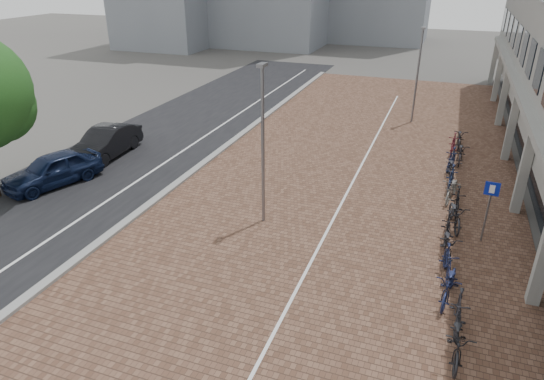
% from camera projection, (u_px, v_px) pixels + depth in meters
% --- Properties ---
extents(ground, '(140.00, 140.00, 0.00)m').
position_uv_depth(ground, '(198.00, 319.00, 13.31)').
color(ground, '#474442').
rests_on(ground, ground).
extents(plaza_brick, '(14.50, 42.00, 0.04)m').
position_uv_depth(plaza_brick, '(355.00, 170.00, 22.86)').
color(plaza_brick, brown).
rests_on(plaza_brick, ground).
extents(street_asphalt, '(8.00, 50.00, 0.03)m').
position_uv_depth(street_asphalt, '(156.00, 143.00, 26.29)').
color(street_asphalt, black).
rests_on(street_asphalt, ground).
extents(curb, '(0.35, 42.00, 0.14)m').
position_uv_depth(curb, '(220.00, 151.00, 25.05)').
color(curb, gray).
rests_on(curb, ground).
extents(lane_line, '(0.12, 44.00, 0.00)m').
position_uv_depth(lane_line, '(188.00, 147.00, 25.66)').
color(lane_line, white).
rests_on(lane_line, street_asphalt).
extents(parking_line, '(0.10, 30.00, 0.00)m').
position_uv_depth(parking_line, '(359.00, 170.00, 22.78)').
color(parking_line, white).
rests_on(parking_line, plaza_brick).
extents(car_navy, '(3.07, 4.60, 1.45)m').
position_uv_depth(car_navy, '(53.00, 169.00, 21.08)').
color(car_navy, '#0E1733').
rests_on(car_navy, ground).
extents(car_dark, '(1.89, 4.64, 1.50)m').
position_uv_depth(car_dark, '(106.00, 143.00, 24.18)').
color(car_dark, black).
rests_on(car_dark, ground).
extents(parking_sign, '(0.48, 0.11, 2.31)m').
position_uv_depth(parking_sign, '(489.00, 203.00, 16.38)').
color(parking_sign, slate).
rests_on(parking_sign, ground).
extents(lamp_near, '(0.12, 0.12, 5.90)m').
position_uv_depth(lamp_near, '(263.00, 149.00, 17.11)').
color(lamp_near, slate).
rests_on(lamp_near, ground).
extents(lamp_far, '(0.12, 0.12, 5.59)m').
position_uv_depth(lamp_far, '(417.00, 77.00, 28.56)').
color(lamp_far, slate).
rests_on(lamp_far, ground).
extents(bike_row, '(1.23, 18.08, 1.05)m').
position_uv_depth(bike_row, '(454.00, 201.00, 18.74)').
color(bike_row, black).
rests_on(bike_row, ground).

